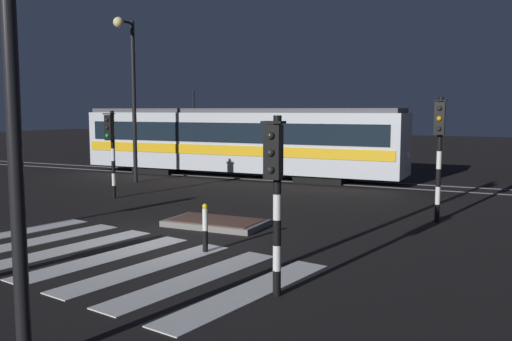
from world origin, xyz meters
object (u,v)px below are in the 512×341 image
tram (237,140)px  traffic_light_corner_near_right (275,179)px  street_lamp_trackside_left (130,80)px  bollard_island_edge (205,228)px  traffic_light_corner_far_right (439,140)px  traffic_light_corner_far_left (111,141)px

tram → traffic_light_corner_near_right: bearing=-60.3°
traffic_light_corner_near_right → street_lamp_trackside_left: (-11.58, 10.93, 2.42)m
traffic_light_corner_near_right → street_lamp_trackside_left: street_lamp_trackside_left is taller
street_lamp_trackside_left → bollard_island_edge: 13.20m
traffic_light_corner_near_right → bollard_island_edge: traffic_light_corner_near_right is taller
traffic_light_corner_far_right → street_lamp_trackside_left: size_ratio=0.51×
traffic_light_corner_far_left → tram: size_ratio=0.20×
traffic_light_corner_far_right → traffic_light_corner_near_right: 7.96m
traffic_light_corner_near_right → traffic_light_corner_far_left: bearing=142.9°
traffic_light_corner_near_right → traffic_light_corner_far_right: bearing=78.3°
bollard_island_edge → tram: bearing=114.7°
traffic_light_corner_far_left → traffic_light_corner_near_right: 11.98m
traffic_light_corner_far_left → street_lamp_trackside_left: bearing=118.6°
traffic_light_corner_far_left → street_lamp_trackside_left: street_lamp_trackside_left is taller
traffic_light_corner_far_left → street_lamp_trackside_left: size_ratio=0.45×
traffic_light_corner_near_right → bollard_island_edge: (-2.60, 2.07, -1.48)m
traffic_light_corner_far_right → tram: 12.45m
traffic_light_corner_far_right → bollard_island_edge: traffic_light_corner_far_right is taller
traffic_light_corner_far_right → bollard_island_edge: 7.33m
traffic_light_corner_far_right → bollard_island_edge: (-4.21, -5.72, -1.78)m
street_lamp_trackside_left → bollard_island_edge: street_lamp_trackside_left is taller
tram → traffic_light_corner_far_left: bearing=-97.5°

